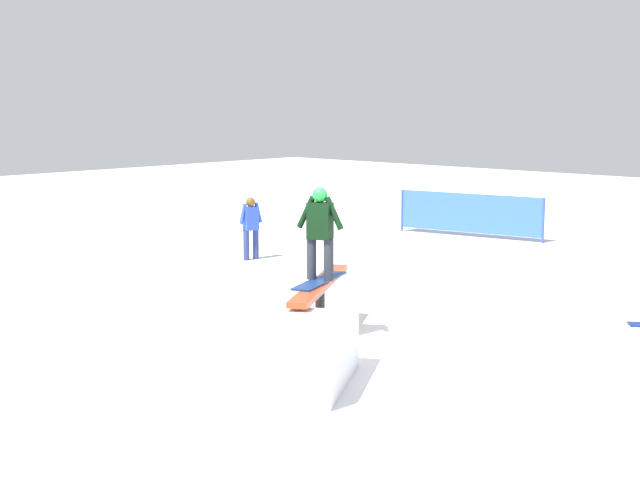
{
  "coord_description": "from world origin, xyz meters",
  "views": [
    {
      "loc": [
        -9.1,
        -8.42,
        3.41
      ],
      "look_at": [
        0.0,
        0.0,
        1.47
      ],
      "focal_mm": 50.0,
      "sensor_mm": 36.0,
      "label": 1
    }
  ],
  "objects": [
    {
      "name": "ground_plane",
      "position": [
        0.0,
        0.0,
        0.0
      ],
      "size": [
        60.0,
        60.0,
        0.0
      ],
      "primitive_type": "plane",
      "color": "white"
    },
    {
      "name": "rail_feature",
      "position": [
        0.0,
        0.0,
        0.74
      ],
      "size": [
        2.53,
        1.64,
        0.87
      ],
      "rotation": [
        0.0,
        0.0,
        0.53
      ],
      "color": "black",
      "rests_on": "ground"
    },
    {
      "name": "snow_kicker_ramp",
      "position": [
        -1.7,
        -1.0,
        0.37
      ],
      "size": [
        2.31,
        2.2,
        0.74
      ],
      "primitive_type": "cube",
      "rotation": [
        0.0,
        0.0,
        0.53
      ],
      "color": "white",
      "rests_on": "ground"
    },
    {
      "name": "main_rider_on_rail",
      "position": [
        0.0,
        0.0,
        1.53
      ],
      "size": [
        1.43,
        0.76,
        1.35
      ],
      "rotation": [
        0.0,
        0.0,
        0.36
      ],
      "color": "navy",
      "rests_on": "rail_feature"
    },
    {
      "name": "bystander_blue",
      "position": [
        3.86,
        5.62,
        0.76
      ],
      "size": [
        0.58,
        0.25,
        1.36
      ],
      "rotation": [
        0.0,
        0.0,
        6.08
      ],
      "color": "navy",
      "rests_on": "ground"
    },
    {
      "name": "safety_fence",
      "position": [
        9.88,
        3.98,
        0.6
      ],
      "size": [
        0.76,
        3.82,
        1.1
      ],
      "rotation": [
        0.0,
        0.0,
        1.75
      ],
      "color": "blue",
      "rests_on": "ground"
    }
  ]
}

